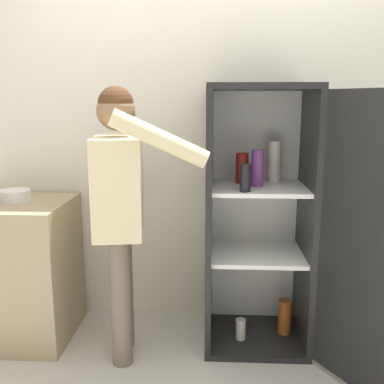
% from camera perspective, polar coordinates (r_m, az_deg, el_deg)
% --- Properties ---
extents(wall_back, '(7.00, 0.06, 2.55)m').
position_cam_1_polar(wall_back, '(2.99, 2.63, 7.29)').
color(wall_back, silver).
rests_on(wall_back, ground_plane).
extents(refrigerator, '(0.99, 1.09, 1.59)m').
position_cam_1_polar(refrigerator, '(2.69, 11.00, -3.78)').
color(refrigerator, black).
rests_on(refrigerator, ground_plane).
extents(person, '(0.67, 0.60, 1.57)m').
position_cam_1_polar(person, '(2.54, -9.09, -0.29)').
color(person, '#726656').
rests_on(person, ground_plane).
extents(counter, '(0.61, 0.61, 0.88)m').
position_cam_1_polar(counter, '(3.08, -20.72, -9.26)').
color(counter, tan).
rests_on(counter, ground_plane).
extents(bowl, '(0.19, 0.19, 0.07)m').
position_cam_1_polar(bowl, '(2.99, -21.57, -0.40)').
color(bowl, white).
rests_on(bowl, counter).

